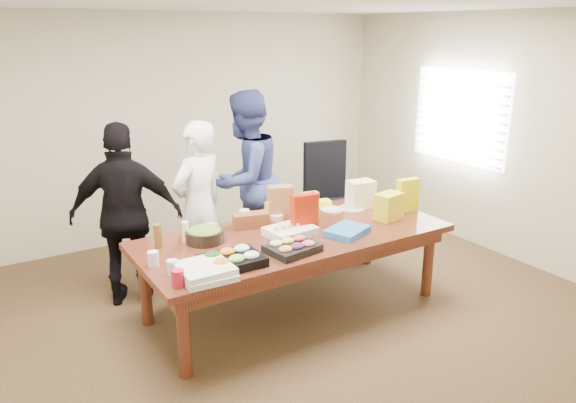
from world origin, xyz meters
TOP-DOWN VIEW (x-y plane):
  - floor at (0.00, 0.00)m, footprint 5.50×5.00m
  - ceiling at (0.00, 0.00)m, footprint 5.50×5.00m
  - wall_back at (0.00, 2.50)m, footprint 5.50×0.04m
  - wall_front at (0.00, -2.50)m, footprint 5.50×0.04m
  - wall_right at (2.75, 0.00)m, footprint 0.04×5.00m
  - window_panel at (2.72, 0.60)m, footprint 0.03×1.40m
  - window_blinds at (2.68, 0.60)m, footprint 0.04×1.36m
  - conference_table at (0.00, 0.00)m, footprint 2.80×1.20m
  - office_chair at (1.15, 0.90)m, footprint 0.73×0.73m
  - person_center at (-0.53, 0.90)m, footprint 0.72×0.59m
  - person_right at (0.13, 1.17)m, footprint 1.15×1.05m
  - person_left at (-1.22, 0.95)m, footprint 1.10×0.80m
  - veggie_tray at (-0.78, -0.32)m, footprint 0.46×0.36m
  - fruit_tray at (-0.24, -0.35)m, footprint 0.45×0.37m
  - sheet_cake at (-0.05, -0.02)m, footprint 0.45×0.35m
  - salad_bowl at (-0.76, 0.24)m, footprint 0.42×0.42m
  - chip_bag_blue at (0.39, -0.26)m, footprint 0.46×0.40m
  - chip_bag_red at (0.11, 0.01)m, footprint 0.25×0.13m
  - chip_bag_yellow at (1.30, -0.06)m, footprint 0.23×0.12m
  - chip_bag_orange at (0.34, 0.26)m, footprint 0.18×0.10m
  - mayo_jar at (-0.27, 0.43)m, footprint 0.10×0.10m
  - mustard_bottle at (-0.01, 0.45)m, footprint 0.08×0.08m
  - dressing_bottle at (-1.14, 0.32)m, footprint 0.08×0.08m
  - ranch_bottle at (-0.90, 0.32)m, footprint 0.07×0.07m
  - banana_bunch at (0.63, 0.50)m, footprint 0.23×0.17m
  - bread_loaf at (-0.25, 0.35)m, footprint 0.36×0.22m
  - kraft_bag at (0.12, 0.45)m, footprint 0.27×0.20m
  - red_cup at (-1.26, -0.44)m, footprint 0.11×0.11m
  - clear_cup_a at (-1.23, -0.24)m, footprint 0.09×0.09m
  - clear_cup_b at (-1.30, -0.02)m, footprint 0.11×0.11m
  - pizza_box_lower at (-1.04, -0.42)m, footprint 0.40×0.40m
  - pizza_box_upper at (-1.04, -0.40)m, footprint 0.38×0.38m
  - plate_a at (0.87, 0.28)m, footprint 0.31×0.31m
  - plate_b at (0.67, 0.35)m, footprint 0.26×0.26m
  - dip_bowl_a at (0.05, 0.40)m, footprint 0.15×0.15m
  - dip_bowl_b at (-0.61, 0.46)m, footprint 0.17×0.17m
  - grocery_bag_white at (0.98, 0.28)m, footprint 0.28×0.21m
  - grocery_bag_yellow at (0.97, -0.15)m, footprint 0.29×0.22m

SIDE VIEW (x-z plane):
  - floor at x=0.00m, z-range -0.02..0.00m
  - conference_table at x=0.00m, z-range 0.00..0.75m
  - office_chair at x=1.15m, z-range 0.00..1.22m
  - plate_b at x=0.67m, z-range 0.75..0.76m
  - plate_a at x=0.87m, z-range 0.75..0.77m
  - pizza_box_lower at x=-1.04m, z-range 0.75..0.79m
  - dip_bowl_a at x=0.05m, z-range 0.75..0.80m
  - dip_bowl_b at x=-0.61m, z-range 0.75..0.81m
  - chip_bag_blue at x=0.39m, z-range 0.75..0.81m
  - fruit_tray at x=-0.24m, z-range 0.75..0.81m
  - veggie_tray at x=-0.78m, z-range 0.75..0.82m
  - banana_bunch at x=0.63m, z-range 0.75..0.82m
  - sheet_cake at x=-0.05m, z-range 0.75..0.82m
  - salad_bowl at x=-0.76m, z-range 0.75..0.86m
  - clear_cup_a at x=-1.23m, z-range 0.75..0.86m
  - clear_cup_b at x=-1.30m, z-range 0.75..0.87m
  - red_cup at x=-1.26m, z-range 0.75..0.87m
  - pizza_box_upper at x=-1.04m, z-range 0.79..0.84m
  - bread_loaf at x=-0.25m, z-range 0.75..0.88m
  - mayo_jar at x=-0.27m, z-range 0.75..0.90m
  - mustard_bottle at x=-0.01m, z-range 0.75..0.92m
  - ranch_bottle at x=-0.90m, z-range 0.75..0.93m
  - person_center at x=-0.53m, z-range 0.00..1.69m
  - dressing_bottle at x=-1.14m, z-range 0.75..0.96m
  - person_left at x=-1.22m, z-range 0.00..1.73m
  - grocery_bag_yellow at x=0.97m, z-range 0.75..1.01m
  - chip_bag_orange at x=0.34m, z-range 0.75..1.01m
  - grocery_bag_white at x=0.98m, z-range 0.75..1.03m
  - kraft_bag at x=0.12m, z-range 0.75..1.06m
  - chip_bag_yellow at x=1.30m, z-range 0.75..1.08m
  - chip_bag_red at x=0.11m, z-range 0.75..1.10m
  - person_right at x=0.13m, z-range 0.00..1.91m
  - wall_back at x=0.00m, z-range 0.00..2.70m
  - wall_front at x=0.00m, z-range 0.00..2.70m
  - wall_right at x=2.75m, z-range 0.00..2.70m
  - window_panel at x=2.72m, z-range 0.95..2.05m
  - window_blinds at x=2.68m, z-range 1.00..2.00m
  - ceiling at x=0.00m, z-range 2.70..2.72m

